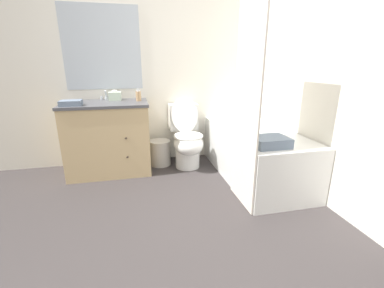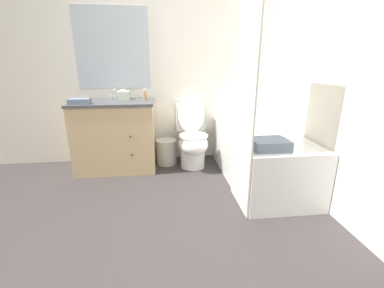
# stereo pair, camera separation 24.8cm
# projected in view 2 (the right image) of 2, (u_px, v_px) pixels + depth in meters

# --- Properties ---
(ground_plane) EXTENTS (14.00, 14.00, 0.00)m
(ground_plane) POSITION_uv_depth(u_px,v_px,m) (194.00, 243.00, 1.86)
(ground_plane) COLOR #383333
(wall_back) EXTENTS (8.00, 0.06, 2.50)m
(wall_back) POSITION_uv_depth(u_px,v_px,m) (175.00, 62.00, 3.21)
(wall_back) COLOR white
(wall_back) RESTS_ON ground_plane
(wall_right) EXTENTS (0.05, 2.80, 2.50)m
(wall_right) POSITION_uv_depth(u_px,v_px,m) (309.00, 63.00, 2.48)
(wall_right) COLOR white
(wall_right) RESTS_ON ground_plane
(vanity_cabinet) EXTENTS (0.93, 0.61, 0.83)m
(vanity_cabinet) POSITION_uv_depth(u_px,v_px,m) (116.00, 135.00, 3.08)
(vanity_cabinet) COLOR tan
(vanity_cabinet) RESTS_ON ground_plane
(sink_faucet) EXTENTS (0.14, 0.12, 0.12)m
(sink_faucet) POSITION_uv_depth(u_px,v_px,m) (116.00, 96.00, 3.15)
(sink_faucet) COLOR silver
(sink_faucet) RESTS_ON vanity_cabinet
(toilet) EXTENTS (0.36, 0.65, 0.85)m
(toilet) POSITION_uv_depth(u_px,v_px,m) (192.00, 139.00, 3.16)
(toilet) COLOR white
(toilet) RESTS_ON ground_plane
(bathtub) EXTENTS (0.71, 1.57, 0.55)m
(bathtub) POSITION_uv_depth(u_px,v_px,m) (258.00, 155.00, 2.84)
(bathtub) COLOR white
(bathtub) RESTS_ON ground_plane
(shower_curtain) EXTENTS (0.02, 0.48, 2.03)m
(shower_curtain) POSITION_uv_depth(u_px,v_px,m) (246.00, 92.00, 2.07)
(shower_curtain) COLOR silver
(shower_curtain) RESTS_ON ground_plane
(wastebasket) EXTENTS (0.26, 0.26, 0.32)m
(wastebasket) POSITION_uv_depth(u_px,v_px,m) (166.00, 152.00, 3.29)
(wastebasket) COLOR #B7B2A8
(wastebasket) RESTS_ON ground_plane
(tissue_box) EXTENTS (0.14, 0.12, 0.12)m
(tissue_box) POSITION_uv_depth(u_px,v_px,m) (123.00, 95.00, 3.10)
(tissue_box) COLOR silver
(tissue_box) RESTS_ON vanity_cabinet
(soap_dispenser) EXTENTS (0.06, 0.06, 0.14)m
(soap_dispenser) POSITION_uv_depth(u_px,v_px,m) (145.00, 95.00, 3.01)
(soap_dispenser) COLOR tan
(soap_dispenser) RESTS_ON vanity_cabinet
(hand_towel_folded) EXTENTS (0.21, 0.16, 0.05)m
(hand_towel_folded) POSITION_uv_depth(u_px,v_px,m) (79.00, 101.00, 2.76)
(hand_towel_folded) COLOR slate
(hand_towel_folded) RESTS_ON vanity_cabinet
(bath_towel_folded) EXTENTS (0.31, 0.25, 0.08)m
(bath_towel_folded) POSITION_uv_depth(u_px,v_px,m) (269.00, 144.00, 2.18)
(bath_towel_folded) COLOR slate
(bath_towel_folded) RESTS_ON bathtub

